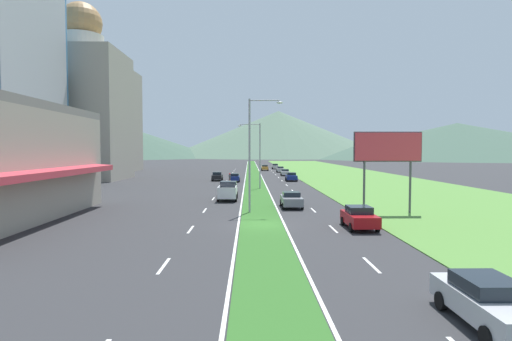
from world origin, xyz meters
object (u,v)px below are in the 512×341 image
(car_4, at_px, (489,302))
(car_6, at_px, (265,168))
(car_1, at_px, (285,172))
(car_7, at_px, (291,177))
(car_3, at_px, (280,169))
(street_lamp_mid, at_px, (257,151))
(pickup_truck_0, at_px, (228,191))
(street_lamp_near, at_px, (253,148))
(car_8, at_px, (217,176))
(billboard_roadside, at_px, (388,151))
(car_2, at_px, (275,166))
(car_5, at_px, (235,178))
(car_9, at_px, (291,200))
(car_0, at_px, (359,217))
(motorcycle_rider, at_px, (230,179))

(car_4, xyz_separation_m, car_6, (-3.41, 100.41, -0.01))
(car_1, relative_size, car_7, 0.99)
(car_3, relative_size, car_7, 1.05)
(street_lamp_mid, relative_size, car_6, 2.15)
(car_1, distance_m, pickup_truck_0, 44.93)
(street_lamp_near, height_order, car_8, street_lamp_near)
(billboard_roadside, relative_size, car_3, 1.68)
(street_lamp_mid, xyz_separation_m, car_1, (6.70, 30.54, -4.76))
(car_3, bearing_deg, car_7, -0.45)
(car_2, bearing_deg, street_lamp_near, -4.92)
(car_6, bearing_deg, car_1, 9.08)
(car_3, distance_m, car_5, 33.14)
(car_7, bearing_deg, pickup_truck_0, -19.77)
(car_1, bearing_deg, car_9, -4.26)
(street_lamp_near, xyz_separation_m, billboard_roadside, (11.93, -0.61, -0.22))
(street_lamp_near, xyz_separation_m, car_3, (7.56, 67.71, -5.08))
(billboard_roadside, bearing_deg, car_4, -101.08)
(car_3, relative_size, car_5, 1.07)
(car_2, bearing_deg, car_0, 0.13)
(car_2, bearing_deg, billboard_roadside, 3.00)
(street_lamp_mid, relative_size, motorcycle_rider, 4.76)
(car_2, distance_m, car_9, 82.65)
(car_8, bearing_deg, car_6, -15.26)
(street_lamp_mid, distance_m, car_6, 53.53)
(car_7, height_order, motorcycle_rider, motorcycle_rider)
(car_0, distance_m, car_4, 16.55)
(street_lamp_mid, bearing_deg, car_0, -77.56)
(car_0, bearing_deg, car_1, -179.95)
(street_lamp_mid, height_order, car_2, street_lamp_mid)
(car_4, xyz_separation_m, motorcycle_rider, (-10.94, 55.86, -0.05))
(car_0, distance_m, car_3, 75.19)
(car_8, bearing_deg, car_1, -43.37)
(car_3, height_order, car_7, car_7)
(car_7, bearing_deg, car_4, 0.02)
(car_5, bearing_deg, car_3, -18.50)
(car_2, xyz_separation_m, car_9, (-3.59, -82.57, 0.01))
(street_lamp_near, distance_m, car_5, 36.76)
(billboard_roadside, height_order, car_6, billboard_roadside)
(car_0, height_order, car_2, car_0)
(car_7, height_order, pickup_truck_0, pickup_truck_0)
(car_2, bearing_deg, car_5, -11.77)
(street_lamp_near, bearing_deg, street_lamp_mid, 87.88)
(car_1, xyz_separation_m, pickup_truck_0, (-10.33, -43.72, 0.24))
(billboard_roadside, distance_m, motorcycle_rider, 36.30)
(motorcycle_rider, bearing_deg, car_7, -60.33)
(car_8, bearing_deg, street_lamp_mid, -155.98)
(billboard_roadside, bearing_deg, car_2, 93.00)
(street_lamp_mid, xyz_separation_m, car_7, (6.47, 14.91, -4.71))
(billboard_roadside, xyz_separation_m, car_3, (-4.37, 68.32, -4.86))
(car_8, height_order, car_9, car_8)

